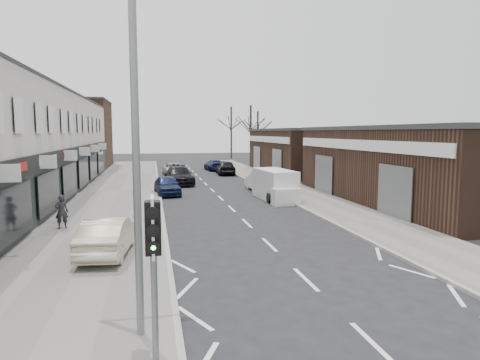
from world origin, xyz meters
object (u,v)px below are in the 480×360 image
parked_car_left_b (179,176)px  parked_car_left_c (174,169)px  warning_sign (137,176)px  parked_car_right_a (262,181)px  sedan_on_pavement (108,236)px  traffic_light (153,241)px  white_van (276,186)px  parked_car_right_c (214,165)px  street_lamp (144,118)px  parked_car_left_a (167,185)px  pedestrian (62,212)px  parked_car_right_b (226,167)px

parked_car_left_b → parked_car_left_c: size_ratio=1.15×
warning_sign → parked_car_right_a: (8.66, 8.64, -1.45)m
sedan_on_pavement → traffic_light: bearing=107.9°
white_van → parked_car_right_c: (-0.87, 21.78, -0.29)m
parked_car_right_a → street_lamp: bearing=69.1°
white_van → parked_car_left_c: size_ratio=1.14×
white_van → sedan_on_pavement: size_ratio=1.26×
traffic_light → parked_car_right_a: 24.05m
parked_car_right_a → parked_car_right_c: bearing=-87.3°
parked_car_left_b → parked_car_right_a: bearing=-48.2°
parked_car_left_a → traffic_light: bearing=-98.4°
traffic_light → white_van: (7.80, 18.77, -1.50)m
traffic_light → pedestrian: 12.81m
warning_sign → parked_car_right_c: warning_sign is taller
sedan_on_pavement → parked_car_right_a: parked_car_right_a is taller
parked_car_left_c → parked_car_right_a: size_ratio=0.97×
warning_sign → parked_car_left_c: size_ratio=0.61×
warning_sign → parked_car_left_b: 14.51m
white_van → parked_car_left_b: bearing=116.4°
parked_car_left_a → parked_car_left_c: size_ratio=0.88×
sedan_on_pavement → parked_car_right_c: bearing=-98.1°
sedan_on_pavement → parked_car_left_c: size_ratio=0.90×
parked_car_right_a → parked_car_right_c: 17.93m
parked_car_left_a → parked_car_left_c: bearing=79.1°
street_lamp → sedan_on_pavement: size_ratio=1.99×
white_van → parked_car_left_a: size_ratio=1.29×
parked_car_left_b → parked_car_left_a: bearing=-105.8°
parked_car_left_b → parked_car_right_a: size_ratio=1.11×
traffic_light → parked_car_right_a: traffic_light is taller
parked_car_right_b → parked_car_left_c: bearing=-0.3°
parked_car_left_c → warning_sign: bearing=-102.3°
street_lamp → sedan_on_pavement: 7.50m
traffic_light → white_van: 20.38m
parked_car_left_b → parked_car_right_a: 7.92m
parked_car_right_b → parked_car_right_c: (-0.48, 4.99, -0.12)m
traffic_light → parked_car_right_b: (7.41, 35.57, -1.68)m
street_lamp → parked_car_right_a: bearing=69.5°
white_van → warning_sign: bearing=-155.4°
parked_car_left_c → white_van: bearing=-76.4°
warning_sign → sedan_on_pavement: size_ratio=0.67×
warning_sign → parked_car_left_c: (2.96, 21.86, -1.58)m
parked_car_right_a → sedan_on_pavement: bearing=57.6°
traffic_light → street_lamp: size_ratio=0.39×
parked_car_left_b → parked_car_right_b: (5.21, 7.43, -0.00)m
parked_car_left_c → sedan_on_pavement: bearing=-102.1°
parked_car_left_b → parked_car_left_c: parked_car_left_b is taller
warning_sign → white_van: warning_sign is taller
parked_car_left_c → parked_car_right_c: bearing=40.1°
parked_car_left_a → parked_car_right_b: size_ratio=0.91×
white_van → parked_car_left_a: 7.66m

